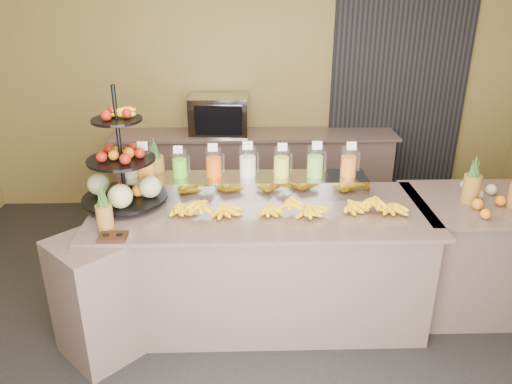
{
  "coord_description": "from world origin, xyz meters",
  "views": [
    {
      "loc": [
        -0.13,
        -3.02,
        2.5
      ],
      "look_at": [
        -0.04,
        0.3,
        1.07
      ],
      "focal_mm": 35.0,
      "sensor_mm": 36.0,
      "label": 1
    }
  ],
  "objects_px": {
    "banana_heap": "(288,204)",
    "right_fruit_pile": "(496,201)",
    "fruit_stand": "(129,175)",
    "oven_warmer": "(219,115)",
    "pitcher_tray": "(248,185)",
    "condiment_caddy": "(113,237)"
  },
  "relations": [
    {
      "from": "banana_heap",
      "to": "right_fruit_pile",
      "type": "relative_size",
      "value": 4.39
    },
    {
      "from": "fruit_stand",
      "to": "oven_warmer",
      "type": "xyz_separation_m",
      "value": [
        0.6,
        1.81,
        -0.02
      ]
    },
    {
      "from": "banana_heap",
      "to": "pitcher_tray",
      "type": "bearing_deg",
      "value": 131.41
    },
    {
      "from": "condiment_caddy",
      "to": "oven_warmer",
      "type": "xyz_separation_m",
      "value": [
        0.61,
        2.37,
        0.19
      ]
    },
    {
      "from": "condiment_caddy",
      "to": "oven_warmer",
      "type": "relative_size",
      "value": 0.28
    },
    {
      "from": "banana_heap",
      "to": "condiment_caddy",
      "type": "xyz_separation_m",
      "value": [
        -1.18,
        -0.38,
        -0.05
      ]
    },
    {
      "from": "banana_heap",
      "to": "right_fruit_pile",
      "type": "xyz_separation_m",
      "value": [
        1.52,
        -0.0,
        0.01
      ]
    },
    {
      "from": "pitcher_tray",
      "to": "right_fruit_pile",
      "type": "bearing_deg",
      "value": -10.28
    },
    {
      "from": "fruit_stand",
      "to": "right_fruit_pile",
      "type": "xyz_separation_m",
      "value": [
        2.69,
        -0.19,
        -0.16
      ]
    },
    {
      "from": "fruit_stand",
      "to": "condiment_caddy",
      "type": "xyz_separation_m",
      "value": [
        -0.01,
        -0.56,
        -0.21
      ]
    },
    {
      "from": "pitcher_tray",
      "to": "right_fruit_pile",
      "type": "height_order",
      "value": "right_fruit_pile"
    },
    {
      "from": "banana_heap",
      "to": "oven_warmer",
      "type": "height_order",
      "value": "oven_warmer"
    },
    {
      "from": "banana_heap",
      "to": "oven_warmer",
      "type": "bearing_deg",
      "value": 106.03
    },
    {
      "from": "banana_heap",
      "to": "fruit_stand",
      "type": "bearing_deg",
      "value": 171.06
    },
    {
      "from": "banana_heap",
      "to": "condiment_caddy",
      "type": "distance_m",
      "value": 1.24
    },
    {
      "from": "banana_heap",
      "to": "fruit_stand",
      "type": "height_order",
      "value": "fruit_stand"
    },
    {
      "from": "fruit_stand",
      "to": "right_fruit_pile",
      "type": "height_order",
      "value": "fruit_stand"
    },
    {
      "from": "condiment_caddy",
      "to": "fruit_stand",
      "type": "bearing_deg",
      "value": 89.06
    },
    {
      "from": "banana_heap",
      "to": "oven_warmer",
      "type": "relative_size",
      "value": 2.9
    },
    {
      "from": "pitcher_tray",
      "to": "condiment_caddy",
      "type": "bearing_deg",
      "value": -141.86
    },
    {
      "from": "fruit_stand",
      "to": "condiment_caddy",
      "type": "distance_m",
      "value": 0.6
    },
    {
      "from": "condiment_caddy",
      "to": "oven_warmer",
      "type": "bearing_deg",
      "value": 75.67
    }
  ]
}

